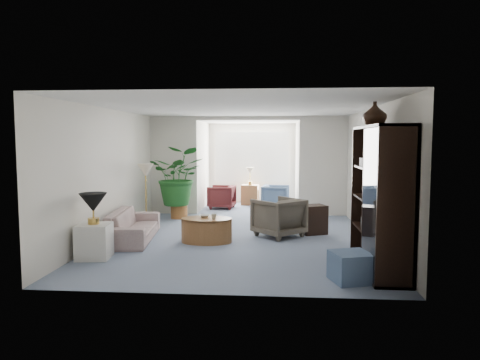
# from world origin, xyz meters

# --- Properties ---
(floor) EXTENTS (6.00, 6.00, 0.00)m
(floor) POSITION_xyz_m (0.00, 0.00, 0.00)
(floor) COLOR gray
(floor) RESTS_ON ground
(sunroom_floor) EXTENTS (2.60, 2.60, 0.00)m
(sunroom_floor) POSITION_xyz_m (0.00, 4.10, 0.00)
(sunroom_floor) COLOR gray
(sunroom_floor) RESTS_ON ground
(back_pier_left) EXTENTS (1.20, 0.12, 2.50)m
(back_pier_left) POSITION_xyz_m (-1.90, 3.00, 1.25)
(back_pier_left) COLOR silver
(back_pier_left) RESTS_ON ground
(back_pier_right) EXTENTS (1.20, 0.12, 2.50)m
(back_pier_right) POSITION_xyz_m (1.90, 3.00, 1.25)
(back_pier_right) COLOR silver
(back_pier_right) RESTS_ON ground
(back_header) EXTENTS (2.60, 0.12, 0.10)m
(back_header) POSITION_xyz_m (0.00, 3.00, 2.45)
(back_header) COLOR silver
(back_header) RESTS_ON back_pier_left
(window_pane) EXTENTS (2.20, 0.02, 1.50)m
(window_pane) POSITION_xyz_m (0.00, 5.18, 1.40)
(window_pane) COLOR white
(window_blinds) EXTENTS (2.20, 0.02, 1.50)m
(window_blinds) POSITION_xyz_m (0.00, 5.15, 1.40)
(window_blinds) COLOR white
(framed_picture) EXTENTS (0.04, 0.50, 0.40)m
(framed_picture) POSITION_xyz_m (2.46, -0.10, 1.70)
(framed_picture) COLOR #C3B29C
(sofa) EXTENTS (0.96, 1.99, 0.56)m
(sofa) POSITION_xyz_m (-1.99, -0.09, 0.28)
(sofa) COLOR #B8AB9B
(sofa) RESTS_ON ground
(end_table) EXTENTS (0.56, 0.56, 0.56)m
(end_table) POSITION_xyz_m (-2.19, -1.44, 0.28)
(end_table) COLOR silver
(end_table) RESTS_ON ground
(table_lamp) EXTENTS (0.44, 0.44, 0.30)m
(table_lamp) POSITION_xyz_m (-2.19, -1.44, 0.91)
(table_lamp) COLOR black
(table_lamp) RESTS_ON end_table
(floor_lamp) EXTENTS (0.36, 0.36, 0.28)m
(floor_lamp) POSITION_xyz_m (-2.09, 1.15, 1.25)
(floor_lamp) COLOR #FAEBC7
(floor_lamp) RESTS_ON ground
(coffee_table) EXTENTS (1.05, 1.05, 0.45)m
(coffee_table) POSITION_xyz_m (-0.56, -0.17, 0.23)
(coffee_table) COLOR brown
(coffee_table) RESTS_ON ground
(coffee_bowl) EXTENTS (0.22, 0.22, 0.05)m
(coffee_bowl) POSITION_xyz_m (-0.61, -0.07, 0.47)
(coffee_bowl) COLOR beige
(coffee_bowl) RESTS_ON coffee_table
(coffee_cup) EXTENTS (0.12, 0.12, 0.10)m
(coffee_cup) POSITION_xyz_m (-0.41, -0.27, 0.50)
(coffee_cup) COLOR beige
(coffee_cup) RESTS_ON coffee_table
(wingback_chair) EXTENTS (1.17, 1.17, 0.76)m
(wingback_chair) POSITION_xyz_m (0.78, 0.46, 0.38)
(wingback_chair) COLOR #585246
(wingback_chair) RESTS_ON ground
(side_table_dark) EXTENTS (0.60, 0.55, 0.59)m
(side_table_dark) POSITION_xyz_m (1.48, 0.76, 0.29)
(side_table_dark) COLOR black
(side_table_dark) RESTS_ON ground
(entertainment_cabinet) EXTENTS (0.51, 1.90, 2.11)m
(entertainment_cabinet) POSITION_xyz_m (2.23, -1.70, 1.05)
(entertainment_cabinet) COLOR black
(entertainment_cabinet) RESTS_ON ground
(cabinet_urn) EXTENTS (0.37, 0.37, 0.38)m
(cabinet_urn) POSITION_xyz_m (2.23, -1.20, 2.30)
(cabinet_urn) COLOR black
(cabinet_urn) RESTS_ON entertainment_cabinet
(ottoman) EXTENTS (0.62, 0.62, 0.40)m
(ottoman) POSITION_xyz_m (1.73, -2.33, 0.20)
(ottoman) COLOR slate
(ottoman) RESTS_ON ground
(plant_pot) EXTENTS (0.40, 0.40, 0.32)m
(plant_pot) POSITION_xyz_m (-1.63, 2.33, 0.16)
(plant_pot) COLOR #A2602F
(plant_pot) RESTS_ON ground
(house_plant) EXTENTS (1.28, 1.11, 1.43)m
(house_plant) POSITION_xyz_m (-1.63, 2.33, 1.03)
(house_plant) COLOR #205F23
(house_plant) RESTS_ON plant_pot
(sunroom_chair_blue) EXTENTS (0.80, 0.78, 0.66)m
(sunroom_chair_blue) POSITION_xyz_m (0.72, 3.98, 0.33)
(sunroom_chair_blue) COLOR slate
(sunroom_chair_blue) RESTS_ON ground
(sunroom_chair_maroon) EXTENTS (0.77, 0.76, 0.64)m
(sunroom_chair_maroon) POSITION_xyz_m (-0.78, 3.98, 0.32)
(sunroom_chair_maroon) COLOR #511C1E
(sunroom_chair_maroon) RESTS_ON ground
(sunroom_table) EXTENTS (0.52, 0.42, 0.59)m
(sunroom_table) POSITION_xyz_m (-0.03, 4.73, 0.30)
(sunroom_table) COLOR brown
(sunroom_table) RESTS_ON ground
(shelf_clutter) EXTENTS (0.30, 1.16, 1.06)m
(shelf_clutter) POSITION_xyz_m (2.18, -1.68, 0.98)
(shelf_clutter) COLOR #5C5956
(shelf_clutter) RESTS_ON entertainment_cabinet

